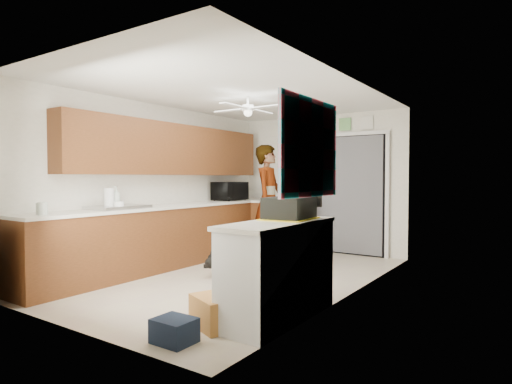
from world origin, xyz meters
The scene contains 42 objects.
floor centered at (0.00, 0.00, 0.00)m, with size 5.00×5.00×0.00m, color #C2AF9C.
ceiling centered at (0.00, 0.00, 2.50)m, with size 5.00×5.00×0.00m, color white.
wall_back centered at (0.00, 2.50, 1.25)m, with size 3.20×3.20×0.00m, color white.
wall_front centered at (0.00, -2.50, 1.25)m, with size 3.20×3.20×0.00m, color white.
wall_left centered at (-1.60, 0.00, 1.25)m, with size 5.00×5.00×0.00m, color white.
wall_right centered at (1.60, 0.00, 1.25)m, with size 5.00×5.00×0.00m, color white.
left_base_cabinets centered at (-1.30, 0.00, 0.45)m, with size 0.60×4.80×0.90m, color brown.
left_countertop centered at (-1.29, 0.00, 0.92)m, with size 0.62×4.80×0.04m, color white.
upper_cabinets centered at (-1.44, 0.20, 1.80)m, with size 0.32×4.00×0.80m, color brown.
sink_basin centered at (-1.29, -1.00, 0.95)m, with size 0.50×0.76×0.06m, color silver.
faucet centered at (-1.48, -1.00, 1.05)m, with size 0.03×0.03×0.22m, color silver.
peninsula_base centered at (-0.50, 2.00, 0.45)m, with size 1.00×0.60×0.90m, color brown.
peninsula_top centered at (-0.50, 2.00, 0.92)m, with size 1.04×0.64×0.04m, color white.
back_opening_recess centered at (0.25, 2.47, 1.05)m, with size 2.00×0.06×2.10m, color black.
curtain_panel centered at (0.25, 2.43, 1.05)m, with size 1.90×0.03×2.05m, color slate.
door_trim_left centered at (-0.77, 2.44, 1.05)m, with size 0.06×0.04×2.10m, color white.
door_trim_right centered at (1.27, 2.44, 1.05)m, with size 0.06×0.04×2.10m, color white.
door_trim_head centered at (0.25, 2.44, 2.12)m, with size 2.10×0.04×0.06m, color white.
header_frame_0 centered at (-0.60, 2.47, 2.30)m, with size 0.22×0.02×0.22m, color #E6C34C.
header_frame_1 centered at (-0.25, 2.47, 2.30)m, with size 0.22×0.02×0.22m, color #4C8ECC.
header_frame_2 centered at (0.10, 2.47, 2.30)m, with size 0.22×0.02×0.22m, color #D65066.
header_frame_3 centered at (0.50, 2.47, 2.30)m, with size 0.22×0.02×0.22m, color #70B366.
header_frame_4 centered at (0.90, 2.47, 2.30)m, with size 0.22×0.02×0.22m, color silver.
route66_sign centered at (-0.95, 2.47, 2.30)m, with size 0.22×0.02×0.26m, color silver.
right_counter_base centered at (1.35, -1.20, 0.45)m, with size 0.50×1.40×0.90m, color white.
right_counter_top centered at (1.34, -1.20, 0.92)m, with size 0.54×1.44×0.04m, color white.
abstract_painting centered at (1.58, -1.00, 1.65)m, with size 0.03×1.15×0.95m, color #FF5D7C.
ceiling_fan centered at (0.00, 0.20, 2.32)m, with size 1.14×1.14×0.24m, color white.
microwave centered at (-1.30, 1.47, 1.11)m, with size 0.61×0.41×0.34m, color black.
soap_bottle centered at (-1.37, -0.97, 1.09)m, with size 0.12×0.12×0.30m, color silver.
cup centered at (-1.16, -1.09, 0.99)m, with size 0.14×0.14×0.11m, color white.
jar_a centered at (-1.18, -2.11, 1.01)m, with size 0.10×0.10×0.15m, color silver.
jar_b centered at (-1.27, -2.08, 1.01)m, with size 0.09×0.09×0.13m, color silver.
paper_towel_roll centered at (-1.35, -1.10, 1.08)m, with size 0.13×0.13×0.28m, color white.
suitcase centered at (1.32, -0.94, 1.05)m, with size 0.39×0.52×0.22m, color black.
suitcase_rim centered at (1.32, -0.94, 0.94)m, with size 0.44×0.58×0.02m, color yellow.
suitcase_lid centered at (1.32, -0.65, 1.30)m, with size 0.42×0.03×0.50m, color black.
cardboard_box centered at (1.00, -1.72, 0.14)m, with size 0.45×0.34×0.28m, color #B57939.
navy_crate centered at (0.95, -2.20, 0.10)m, with size 0.33×0.27×0.20m, color black.
cabinet_door_panel centered at (0.46, 1.03, 0.27)m, with size 0.35×0.03×0.53m, color brown.
man centered at (-0.50, 1.52, 0.96)m, with size 0.70×0.46×1.92m, color white.
dog centered at (-0.26, 0.02, 0.22)m, with size 0.24×0.56×0.44m, color black.
Camera 1 is at (3.46, -4.70, 1.37)m, focal length 30.00 mm.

